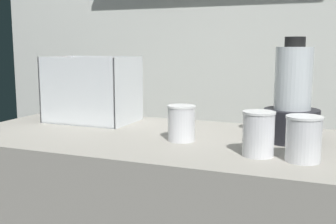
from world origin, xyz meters
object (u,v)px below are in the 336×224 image
blender_pitcher (292,103)px  juice_cup_carrot_far_left (181,125)px  juice_cup_mango_left (258,136)px  carrot_display_bin (92,102)px  juice_cup_beet_middle (303,141)px

blender_pitcher → juice_cup_carrot_far_left: 0.35m
juice_cup_mango_left → carrot_display_bin: bearing=157.7°
blender_pitcher → juice_cup_carrot_far_left: size_ratio=2.88×
carrot_display_bin → juice_cup_beet_middle: bearing=-20.1°
juice_cup_beet_middle → blender_pitcher: bearing=103.0°
carrot_display_bin → juice_cup_carrot_far_left: size_ratio=2.96×
carrot_display_bin → blender_pitcher: size_ratio=1.03×
juice_cup_carrot_far_left → juice_cup_beet_middle: bearing=-15.8°
juice_cup_carrot_far_left → carrot_display_bin: bearing=156.5°
juice_cup_mango_left → blender_pitcher: bearing=73.5°
carrot_display_bin → juice_cup_mango_left: 0.75m
carrot_display_bin → juice_cup_carrot_far_left: (0.44, -0.19, -0.03)m
blender_pitcher → juice_cup_beet_middle: (0.05, -0.23, -0.07)m
carrot_display_bin → blender_pitcher: (0.76, -0.07, 0.04)m
blender_pitcher → juice_cup_beet_middle: size_ratio=2.73×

